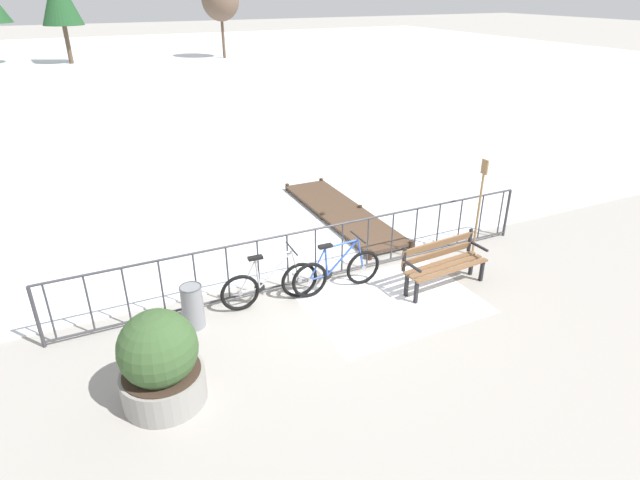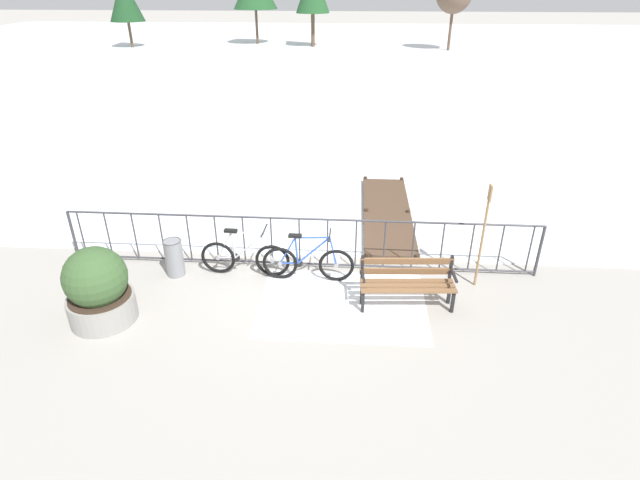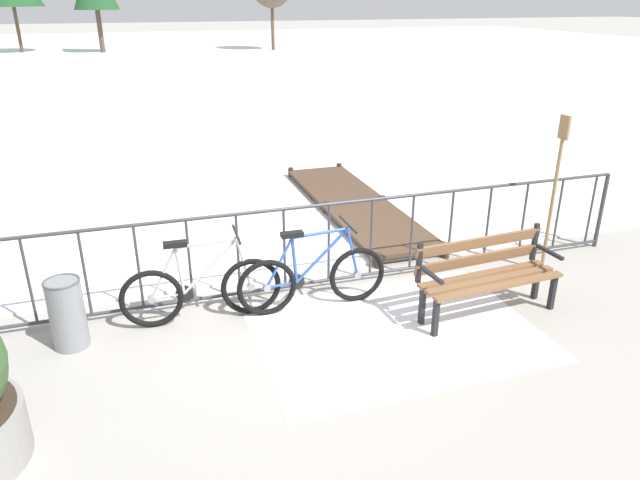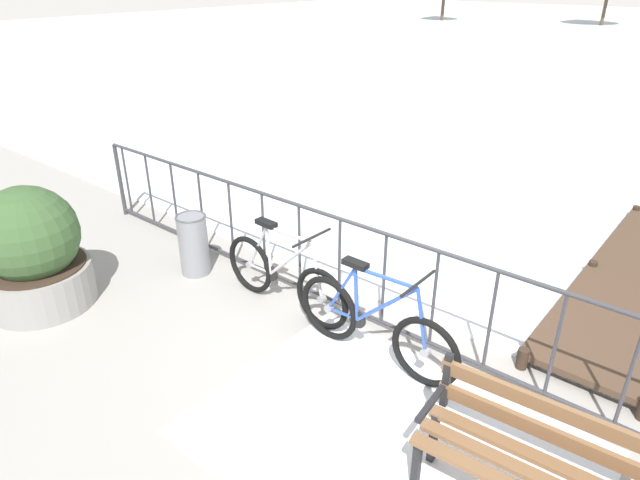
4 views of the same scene
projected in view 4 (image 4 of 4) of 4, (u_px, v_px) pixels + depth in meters
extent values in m
plane|color=#9E9991|center=(381.00, 328.00, 5.52)|extent=(160.00, 160.00, 0.00)
cube|color=white|center=(388.00, 441.00, 4.19)|extent=(2.91, 2.12, 0.01)
cylinder|color=#38383D|center=(387.00, 234.00, 5.06)|extent=(9.00, 0.04, 0.04)
cylinder|color=#38383D|center=(381.00, 322.00, 5.49)|extent=(9.00, 0.04, 0.04)
cylinder|color=#38383D|center=(120.00, 180.00, 7.85)|extent=(0.06, 0.06, 1.05)
cylinder|color=#38383D|center=(127.00, 180.00, 7.73)|extent=(0.03, 0.03, 0.97)
cylinder|color=#38383D|center=(150.00, 189.00, 7.42)|extent=(0.03, 0.03, 0.97)
cylinder|color=#38383D|center=(174.00, 199.00, 7.12)|extent=(0.03, 0.03, 0.97)
cylinder|color=#38383D|center=(202.00, 209.00, 6.81)|extent=(0.03, 0.03, 0.97)
cylinder|color=#38383D|center=(231.00, 221.00, 6.50)|extent=(0.03, 0.03, 0.97)
cylinder|color=#38383D|center=(264.00, 233.00, 6.19)|extent=(0.03, 0.03, 0.97)
cylinder|color=#38383D|center=(300.00, 247.00, 5.89)|extent=(0.03, 0.03, 0.97)
cylinder|color=#38383D|center=(339.00, 262.00, 5.58)|extent=(0.03, 0.03, 0.97)
cylinder|color=#38383D|center=(384.00, 280.00, 5.27)|extent=(0.03, 0.03, 0.97)
cylinder|color=#38383D|center=(434.00, 299.00, 4.96)|extent=(0.03, 0.03, 0.97)
cylinder|color=#38383D|center=(491.00, 321.00, 4.66)|extent=(0.03, 0.03, 0.97)
cylinder|color=#38383D|center=(555.00, 346.00, 4.35)|extent=(0.03, 0.03, 0.97)
cylinder|color=#38383D|center=(630.00, 374.00, 4.04)|extent=(0.03, 0.03, 0.97)
torus|color=black|center=(250.00, 265.00, 6.02)|extent=(0.66, 0.08, 0.66)
cylinder|color=gray|center=(250.00, 265.00, 6.02)|extent=(0.08, 0.06, 0.08)
torus|color=black|center=(322.00, 299.00, 5.40)|extent=(0.66, 0.08, 0.66)
cylinder|color=gray|center=(322.00, 299.00, 5.40)|extent=(0.08, 0.06, 0.08)
cylinder|color=#B2B2B7|center=(269.00, 250.00, 5.71)|extent=(0.08, 0.04, 0.53)
cylinder|color=#B2B2B7|center=(290.00, 259.00, 5.52)|extent=(0.61, 0.06, 0.59)
cylinder|color=#B2B2B7|center=(288.00, 234.00, 5.41)|extent=(0.63, 0.06, 0.07)
cylinder|color=#B2B2B7|center=(260.00, 269.00, 5.92)|extent=(0.34, 0.04, 0.05)
cylinder|color=#B2B2B7|center=(258.00, 246.00, 5.81)|extent=(0.32, 0.04, 0.56)
cylinder|color=#B2B2B7|center=(317.00, 271.00, 5.31)|extent=(0.16, 0.04, 0.59)
cube|color=black|center=(266.00, 223.00, 5.59)|extent=(0.24, 0.11, 0.05)
cylinder|color=black|center=(312.00, 238.00, 5.19)|extent=(0.05, 0.52, 0.03)
cylinder|color=black|center=(271.00, 273.00, 5.81)|extent=(0.18, 0.03, 0.18)
torus|color=black|center=(329.00, 308.00, 5.25)|extent=(0.66, 0.06, 0.66)
cylinder|color=gray|center=(329.00, 308.00, 5.25)|extent=(0.08, 0.06, 0.08)
torus|color=black|center=(425.00, 352.00, 4.65)|extent=(0.66, 0.06, 0.66)
cylinder|color=gray|center=(425.00, 352.00, 4.65)|extent=(0.08, 0.06, 0.08)
cylinder|color=#2D51B2|center=(356.00, 294.00, 4.94)|extent=(0.08, 0.04, 0.53)
cylinder|color=#2D51B2|center=(386.00, 305.00, 4.76)|extent=(0.61, 0.04, 0.59)
cylinder|color=#2D51B2|center=(385.00, 278.00, 4.65)|extent=(0.63, 0.04, 0.07)
cylinder|color=#2D51B2|center=(343.00, 314.00, 5.15)|extent=(0.34, 0.03, 0.05)
cylinder|color=#2D51B2|center=(342.00, 289.00, 5.04)|extent=(0.32, 0.03, 0.56)
cylinder|color=#2D51B2|center=(422.00, 321.00, 4.56)|extent=(0.16, 0.03, 0.59)
cube|color=black|center=(355.00, 264.00, 4.82)|extent=(0.24, 0.10, 0.05)
cylinder|color=black|center=(418.00, 283.00, 4.44)|extent=(0.03, 0.52, 0.03)
cylinder|color=black|center=(357.00, 319.00, 5.05)|extent=(0.18, 0.02, 0.18)
cube|color=brown|center=(549.00, 463.00, 3.47)|extent=(1.60, 0.21, 0.04)
cube|color=brown|center=(542.00, 480.00, 3.36)|extent=(1.60, 0.21, 0.04)
cube|color=brown|center=(557.00, 437.00, 3.48)|extent=(1.60, 0.17, 0.12)
cube|color=brown|center=(563.00, 413.00, 3.39)|extent=(1.60, 0.17, 0.12)
cube|color=black|center=(417.00, 461.00, 3.76)|extent=(0.05, 0.06, 0.44)
cube|color=black|center=(433.00, 437.00, 3.95)|extent=(0.05, 0.06, 0.44)
cube|color=black|center=(446.00, 380.00, 3.84)|extent=(0.05, 0.05, 0.45)
cube|color=black|center=(431.00, 403.00, 3.67)|extent=(0.07, 0.40, 0.04)
cylinder|color=gray|center=(41.00, 285.00, 5.85)|extent=(1.07, 1.07, 0.45)
cylinder|color=#38281E|center=(36.00, 266.00, 5.75)|extent=(0.99, 0.99, 0.02)
sphere|color=#38562D|center=(28.00, 234.00, 5.58)|extent=(1.00, 1.00, 1.00)
cylinder|color=gray|center=(194.00, 245.00, 6.39)|extent=(0.34, 0.34, 0.72)
torus|color=#494A4E|center=(190.00, 217.00, 6.23)|extent=(0.35, 0.35, 0.02)
cube|color=#4C3828|center=(639.00, 281.00, 6.11)|extent=(1.10, 4.25, 0.06)
cylinder|color=#35271C|center=(522.00, 359.00, 4.93)|extent=(0.10, 0.10, 0.20)
cylinder|color=#35271C|center=(592.00, 269.00, 6.40)|extent=(0.10, 0.10, 0.20)
cylinder|color=#35271C|center=(635.00, 213.00, 7.87)|extent=(0.10, 0.10, 0.20)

